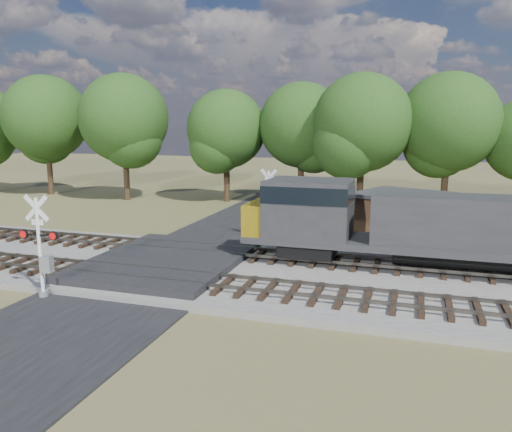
% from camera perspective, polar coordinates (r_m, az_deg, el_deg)
% --- Properties ---
extents(ground, '(160.00, 160.00, 0.00)m').
position_cam_1_polar(ground, '(24.95, -10.64, -6.28)').
color(ground, '#4F532C').
rests_on(ground, ground).
extents(ballast_bed, '(140.00, 10.00, 0.30)m').
position_cam_1_polar(ballast_bed, '(22.65, 13.16, -7.73)').
color(ballast_bed, gray).
rests_on(ballast_bed, ground).
extents(road, '(7.00, 60.00, 0.08)m').
position_cam_1_polar(road, '(24.94, -10.64, -6.20)').
color(road, black).
rests_on(road, ground).
extents(crossing_panel, '(7.00, 9.00, 0.62)m').
position_cam_1_polar(crossing_panel, '(25.28, -10.13, -5.30)').
color(crossing_panel, '#262628').
rests_on(crossing_panel, ground).
extents(track_near, '(140.00, 2.60, 0.33)m').
position_cam_1_polar(track_near, '(21.80, -5.85, -7.51)').
color(track_near, black).
rests_on(track_near, ballast_bed).
extents(track_far, '(140.00, 2.60, 0.33)m').
position_cam_1_polar(track_far, '(26.27, -1.53, -4.31)').
color(track_far, black).
rests_on(track_far, ballast_bed).
extents(crossing_signal_near, '(1.75, 0.39, 4.35)m').
position_cam_1_polar(crossing_signal_near, '(22.22, -23.25, -4.23)').
color(crossing_signal_near, silver).
rests_on(crossing_signal_near, ground).
extents(crossing_signal_far, '(1.77, 0.50, 4.44)m').
position_cam_1_polar(crossing_signal_far, '(30.71, 1.28, 0.61)').
color(crossing_signal_far, silver).
rests_on(crossing_signal_far, ground).
extents(equipment_shed, '(6.23, 6.23, 3.22)m').
position_cam_1_polar(equipment_shed, '(30.13, 16.28, -0.42)').
color(equipment_shed, '#4B3020').
rests_on(equipment_shed, ground).
extents(treeline, '(81.01, 11.53, 11.86)m').
position_cam_1_polar(treeline, '(42.22, 9.68, 10.34)').
color(treeline, black).
rests_on(treeline, ground).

